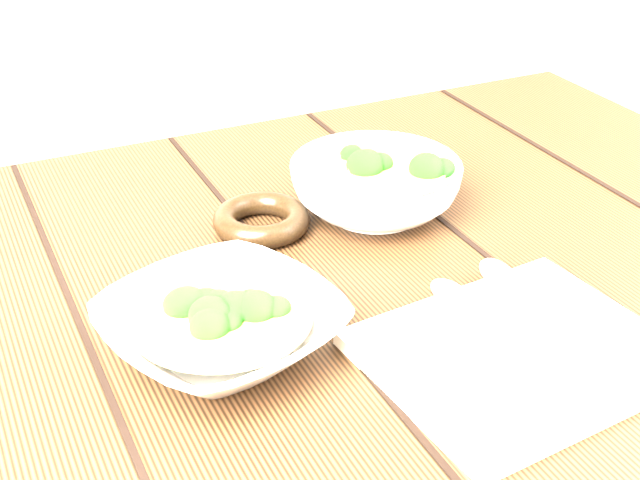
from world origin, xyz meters
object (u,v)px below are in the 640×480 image
Objects in this scene: table at (312,377)px; trivet at (261,220)px; soup_bowl_front at (221,327)px; soup_bowl_back at (375,186)px; napkin at (518,354)px.

trivet reaches higher than table.
table is at bearing 31.80° from soup_bowl_front.
trivet is (-0.13, 0.01, -0.02)m from soup_bowl_back.
soup_bowl_front is 0.30m from soup_bowl_back.
napkin is at bearing -61.55° from table.
table is 11.56× the size of trivet.
table is at bearing -86.94° from trivet.
table is at bearing 113.14° from napkin.
table is 0.20m from soup_bowl_front.
soup_bowl_front is 0.22m from trivet.
table is 4.96× the size of soup_bowl_front.
soup_bowl_front reaches higher than trivet.
trivet is (-0.01, 0.11, 0.13)m from table.
soup_bowl_front is 1.00× the size of soup_bowl_back.
table is 4.92× the size of napkin.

